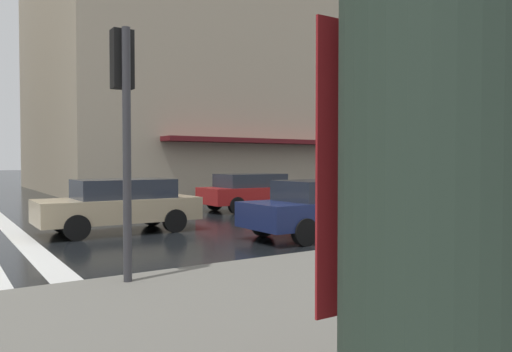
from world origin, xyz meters
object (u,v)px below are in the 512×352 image
at_px(billboard_column, 437,149).
at_px(car_red, 253,191).
at_px(car_navy, 324,206).
at_px(car_champagne, 120,204).
at_px(traffic_signal_post, 124,100).

distance_m(billboard_column, car_red, 16.00).
bearing_deg(car_navy, car_champagne, 49.38).
height_order(billboard_column, car_navy, billboard_column).
distance_m(traffic_signal_post, car_navy, 6.60).
xyz_separation_m(billboard_column, traffic_signal_post, (5.16, 0.19, 0.82)).
bearing_deg(car_navy, car_red, -17.32).
bearing_deg(car_navy, billboard_column, 142.94).
height_order(traffic_signal_post, car_red, traffic_signal_post).
distance_m(traffic_signal_post, car_red, 12.00).
bearing_deg(billboard_column, car_navy, -37.06).
xyz_separation_m(traffic_signal_post, car_champagne, (5.83, -1.76, -2.01)).
height_order(traffic_signal_post, car_navy, traffic_signal_post).
height_order(car_red, car_navy, same).
distance_m(car_champagne, car_navy, 5.38).
height_order(traffic_signal_post, car_champagne, traffic_signal_post).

